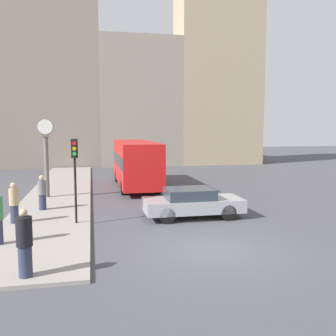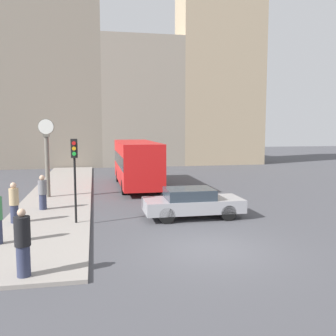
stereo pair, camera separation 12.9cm
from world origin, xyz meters
name	(u,v)px [view 2 (the right image)]	position (x,y,z in m)	size (l,w,h in m)	color
ground_plane	(211,249)	(0.00, 0.00, 0.00)	(120.00, 120.00, 0.00)	#47474C
sidewalk_corner	(61,192)	(-5.72, 11.82, 0.06)	(3.58, 27.64, 0.12)	gray
building_row	(129,81)	(-0.04, 28.34, 8.79)	(28.47, 5.00, 19.13)	gray
sedan_car	(192,202)	(0.49, 4.31, 0.68)	(4.32, 1.83, 1.31)	#9E9EA3
bus_distant	(136,161)	(-0.96, 13.29, 1.72)	(2.39, 8.75, 3.03)	red
traffic_light_near	(75,163)	(-4.48, 3.95, 2.57)	(0.26, 0.24, 3.41)	black
street_clock	(47,156)	(-6.27, 10.10, 2.42)	(0.87, 0.31, 4.33)	#666056
pedestrian_black_jacket	(23,243)	(-5.56, -1.45, 1.00)	(0.41, 0.41, 1.79)	#2D334C
pedestrian_grey_jacket	(43,193)	(-6.13, 6.79, 0.92)	(0.40, 0.40, 1.64)	#2D334C
pedestrian_tan_coat	(14,203)	(-6.93, 4.42, 0.94)	(0.37, 0.37, 1.66)	#2D334C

